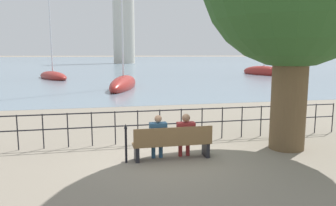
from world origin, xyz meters
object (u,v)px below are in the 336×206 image
seated_person_right (186,133)px  sailboat_1 (123,84)px  seated_person_left (158,135)px  sailboat_0 (53,76)px  closed_umbrella (126,141)px  park_bench (173,143)px  harbor_lighthouse (124,16)px  sailboat_2 (264,72)px

seated_person_right → sailboat_1: size_ratio=0.10×
seated_person_left → sailboat_0: bearing=101.7°
closed_umbrella → park_bench: bearing=0.3°
closed_umbrella → sailboat_1: size_ratio=0.08×
seated_person_left → harbor_lighthouse: bearing=85.7°
park_bench → sailboat_1: 18.72m
seated_person_left → sailboat_1: bearing=88.1°
park_bench → sailboat_2: bearing=57.9°
seated_person_right → harbor_lighthouse: harbor_lighthouse is taller
park_bench → harbor_lighthouse: (6.41, 90.34, 13.21)m
seated_person_right → harbor_lighthouse: (6.03, 90.26, 12.99)m
seated_person_left → sailboat_0: size_ratio=0.11×
closed_umbrella → sailboat_1: sailboat_1 is taller
sailboat_2 → harbor_lighthouse: bearing=88.7°
seated_person_right → sailboat_2: (19.66, 31.90, -0.28)m
sailboat_0 → sailboat_2: size_ratio=0.88×
park_bench → seated_person_right: bearing=11.7°
seated_person_right → seated_person_left: bearing=179.9°
seated_person_right → sailboat_1: 18.64m
seated_person_right → closed_umbrella: (-1.61, -0.09, -0.10)m
closed_umbrella → harbor_lighthouse: (7.64, 90.35, 13.08)m
harbor_lighthouse → park_bench: bearing=-94.1°
seated_person_left → sailboat_0: (-6.35, 30.64, -0.36)m
closed_umbrella → sailboat_0: (-5.49, 30.73, -0.27)m
park_bench → sailboat_2: sailboat_2 is taller
closed_umbrella → sailboat_0: size_ratio=0.09×
park_bench → sailboat_1: bearing=89.3°
seated_person_left → harbor_lighthouse: 91.44m
seated_person_left → closed_umbrella: (-0.86, -0.09, -0.09)m
seated_person_right → sailboat_1: bearing=90.4°
closed_umbrella → sailboat_2: (21.28, 31.99, -0.19)m
seated_person_right → sailboat_0: size_ratio=0.11×
park_bench → sailboat_2: size_ratio=0.17×
park_bench → seated_person_right: (0.38, 0.08, 0.23)m
seated_person_right → sailboat_0: bearing=103.1°
sailboat_2 → sailboat_0: bearing=168.2°
sailboat_1 → harbor_lighthouse: 73.11m
seated_person_left → sailboat_2: sailboat_2 is taller
sailboat_1 → seated_person_right: bearing=-75.2°
park_bench → sailboat_0: (-6.73, 30.72, -0.14)m
park_bench → harbor_lighthouse: size_ratio=0.07×
sailboat_1 → closed_umbrella: bearing=-80.2°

